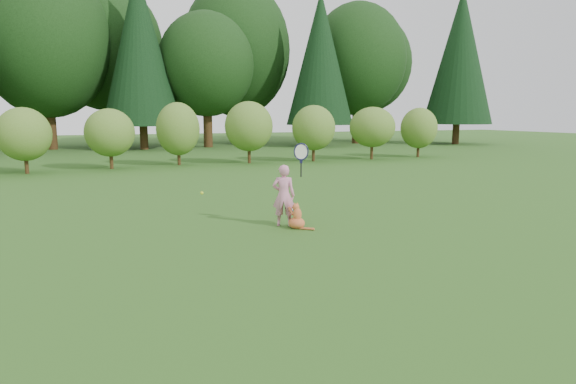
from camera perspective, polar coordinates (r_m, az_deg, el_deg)
name	(u,v)px	position (r m, az deg, el deg)	size (l,w,h in m)	color
ground	(293,238)	(8.57, 0.63, -5.50)	(100.00, 100.00, 0.00)	#1C4B15
shrub_row	(182,133)	(20.96, -12.41, 6.82)	(28.00, 3.00, 2.80)	#507223
woodland_backdrop	(154,24)	(31.33, -15.60, 18.60)	(48.00, 10.00, 15.00)	black
child	(284,194)	(9.39, -0.44, -0.24)	(0.71, 0.45, 1.82)	pink
cat	(296,215)	(9.26, 0.99, -2.74)	(0.48, 0.70, 0.69)	#C25225
tennis_ball	(202,193)	(10.01, -10.17, -0.12)	(0.07, 0.07, 0.07)	#B0D519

